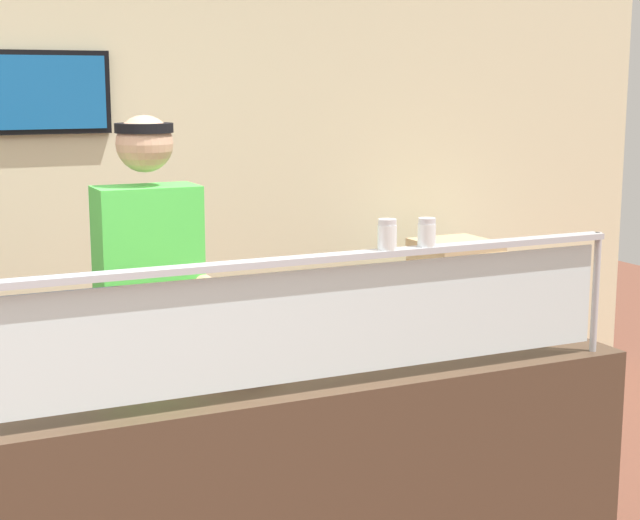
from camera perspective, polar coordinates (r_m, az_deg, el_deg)
shop_rear_unit at (r=5.22m, az=-11.16°, el=4.40°), size 6.62×0.13×2.70m
serving_counter at (r=3.42m, az=-1.34°, el=-13.82°), size 2.22×0.68×0.95m
sneeze_guard at (r=2.95m, az=0.78°, el=-2.55°), size 2.05×0.06×0.42m
pizza_tray at (r=3.26m, az=-5.81°, el=-5.92°), size 0.52×0.52×0.04m
pizza_server at (r=3.23m, az=-5.91°, el=-5.66°), size 0.14×0.29×0.01m
parmesan_shaker at (r=2.99m, az=3.95°, el=1.39°), size 0.06×0.06×0.09m
pepper_flake_shaker at (r=3.06m, az=6.25°, el=1.51°), size 0.06×0.06×0.09m
worker_figure at (r=3.74m, az=-9.82°, el=-3.27°), size 0.41×0.50×1.76m
prep_shelf at (r=5.63m, az=7.74°, el=-4.85°), size 0.70×0.55×0.83m
pizza_box_stack at (r=5.52m, az=7.90°, el=0.21°), size 0.44×0.42×0.18m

